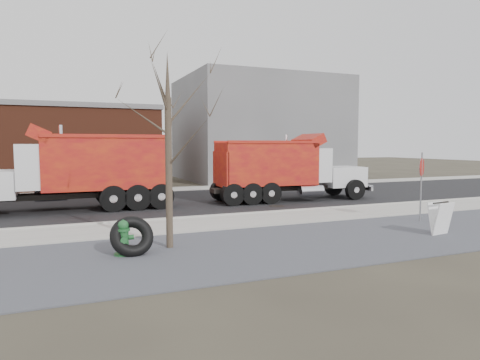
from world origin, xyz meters
name	(u,v)px	position (x,y,z in m)	size (l,w,h in m)	color
ground	(242,223)	(0.00, 0.00, 0.00)	(120.00, 120.00, 0.00)	#383328
gravel_verge	(291,244)	(0.00, -3.50, 0.01)	(60.00, 5.00, 0.03)	slate
sidewalk	(240,221)	(0.00, 0.25, 0.03)	(60.00, 2.50, 0.06)	#9E9B93
curb	(227,215)	(0.00, 1.55, 0.06)	(60.00, 0.15, 0.11)	#9E9B93
road	(193,201)	(0.00, 6.30, 0.01)	(60.00, 9.40, 0.02)	black
far_sidewalk	(167,189)	(0.00, 12.00, 0.03)	(60.00, 2.00, 0.06)	#9E9B93
building_grey	(259,129)	(9.00, 18.00, 4.00)	(12.00, 10.00, 8.00)	gray
bare_tree	(168,125)	(-3.20, -2.60, 3.30)	(3.20, 3.20, 5.20)	#382D23
fire_hydrant	(124,239)	(-4.44, -2.94, 0.42)	(0.51, 0.50, 0.91)	#245F2A
truck_tire	(132,236)	(-4.24, -2.94, 0.48)	(1.13, 0.89, 1.08)	black
stop_sign	(421,174)	(6.03, -2.16, 1.72)	(0.59, 0.39, 2.50)	gray
sandwich_board	(440,218)	(4.83, -4.15, 0.53)	(0.78, 0.56, 1.01)	white
dump_truck_red_a	(284,167)	(4.28, 4.84, 1.66)	(8.10, 2.58, 3.26)	black
dump_truck_red_b	(78,168)	(-5.21, 5.35, 1.79)	(8.32, 2.51, 3.51)	black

